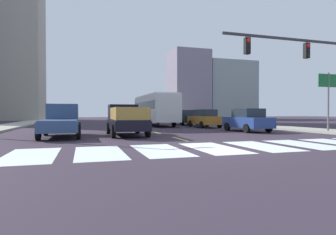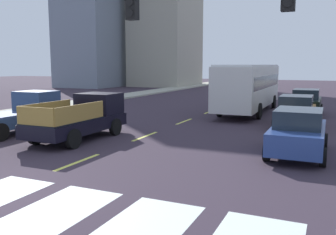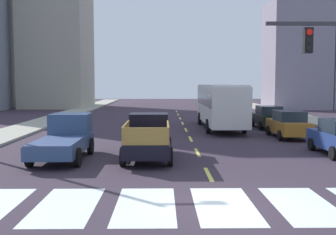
% 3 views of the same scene
% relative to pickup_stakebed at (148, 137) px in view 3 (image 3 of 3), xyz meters
% --- Properties ---
extents(ground_plane, '(160.00, 160.00, 0.00)m').
position_rel_pickup_stakebed_xyz_m(ground_plane, '(2.40, -7.58, -0.94)').
color(ground_plane, '#342A36').
extents(sidewalk_left, '(2.98, 110.00, 0.15)m').
position_rel_pickup_stakebed_xyz_m(sidewalk_left, '(-9.59, 10.42, -0.86)').
color(sidewalk_left, '#9E9D8D').
rests_on(sidewalk_left, ground).
extents(crosswalk_stripe_2, '(1.67, 3.76, 0.01)m').
position_rel_pickup_stakebed_xyz_m(crosswalk_stripe_2, '(-2.04, -7.58, -0.93)').
color(crosswalk_stripe_2, silver).
rests_on(crosswalk_stripe_2, ground).
extents(crosswalk_stripe_3, '(1.67, 3.76, 0.01)m').
position_rel_pickup_stakebed_xyz_m(crosswalk_stripe_3, '(0.18, -7.58, -0.93)').
color(crosswalk_stripe_3, silver).
rests_on(crosswalk_stripe_3, ground).
extents(crosswalk_stripe_4, '(1.67, 3.76, 0.01)m').
position_rel_pickup_stakebed_xyz_m(crosswalk_stripe_4, '(2.40, -7.58, -0.93)').
color(crosswalk_stripe_4, silver).
rests_on(crosswalk_stripe_4, ground).
extents(crosswalk_stripe_5, '(1.67, 3.76, 0.01)m').
position_rel_pickup_stakebed_xyz_m(crosswalk_stripe_5, '(4.63, -7.58, -0.93)').
color(crosswalk_stripe_5, silver).
rests_on(crosswalk_stripe_5, ground).
extents(lane_dash_0, '(0.16, 2.40, 0.01)m').
position_rel_pickup_stakebed_xyz_m(lane_dash_0, '(2.40, -3.58, -0.93)').
color(lane_dash_0, '#D7D453').
rests_on(lane_dash_0, ground).
extents(lane_dash_1, '(0.16, 2.40, 0.01)m').
position_rel_pickup_stakebed_xyz_m(lane_dash_1, '(2.40, 1.42, -0.93)').
color(lane_dash_1, '#D7D453').
rests_on(lane_dash_1, ground).
extents(lane_dash_2, '(0.16, 2.40, 0.01)m').
position_rel_pickup_stakebed_xyz_m(lane_dash_2, '(2.40, 6.42, -0.93)').
color(lane_dash_2, '#D7D453').
rests_on(lane_dash_2, ground).
extents(lane_dash_3, '(0.16, 2.40, 0.01)m').
position_rel_pickup_stakebed_xyz_m(lane_dash_3, '(2.40, 11.42, -0.93)').
color(lane_dash_3, '#D7D453').
rests_on(lane_dash_3, ground).
extents(lane_dash_4, '(0.16, 2.40, 0.01)m').
position_rel_pickup_stakebed_xyz_m(lane_dash_4, '(2.40, 16.42, -0.93)').
color(lane_dash_4, '#D7D453').
rests_on(lane_dash_4, ground).
extents(lane_dash_5, '(0.16, 2.40, 0.01)m').
position_rel_pickup_stakebed_xyz_m(lane_dash_5, '(2.40, 21.42, -0.93)').
color(lane_dash_5, '#D7D453').
rests_on(lane_dash_5, ground).
extents(lane_dash_6, '(0.16, 2.40, 0.01)m').
position_rel_pickup_stakebed_xyz_m(lane_dash_6, '(2.40, 26.42, -0.93)').
color(lane_dash_6, '#D7D453').
rests_on(lane_dash_6, ground).
extents(lane_dash_7, '(0.16, 2.40, 0.01)m').
position_rel_pickup_stakebed_xyz_m(lane_dash_7, '(2.40, 31.42, -0.93)').
color(lane_dash_7, '#D7D453').
rests_on(lane_dash_7, ground).
extents(pickup_stakebed, '(2.18, 5.20, 1.96)m').
position_rel_pickup_stakebed_xyz_m(pickup_stakebed, '(0.00, 0.00, 0.00)').
color(pickup_stakebed, black).
rests_on(pickup_stakebed, ground).
extents(pickup_dark, '(2.18, 5.20, 1.96)m').
position_rel_pickup_stakebed_xyz_m(pickup_dark, '(-3.81, -0.07, -0.02)').
color(pickup_dark, navy).
rests_on(pickup_dark, ground).
extents(city_bus, '(2.72, 10.80, 3.32)m').
position_rel_pickup_stakebed_xyz_m(city_bus, '(5.02, 12.15, 1.02)').
color(city_bus, silver).
rests_on(city_bus, ground).
extents(sedan_near_left, '(2.02, 4.40, 1.72)m').
position_rel_pickup_stakebed_xyz_m(sedan_near_left, '(8.76, 12.46, -0.08)').
color(sedan_near_left, black).
rests_on(sedan_near_left, ground).
extents(sedan_near_right, '(2.02, 4.40, 1.72)m').
position_rel_pickup_stakebed_xyz_m(sedan_near_right, '(8.59, 6.81, -0.08)').
color(sedan_near_right, '#AB6C24').
rests_on(sedan_near_right, ground).
extents(block_mid_left, '(7.48, 7.46, 14.20)m').
position_rel_pickup_stakebed_xyz_m(block_mid_left, '(18.64, 37.08, 6.17)').
color(block_mid_left, gray).
rests_on(block_mid_left, ground).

